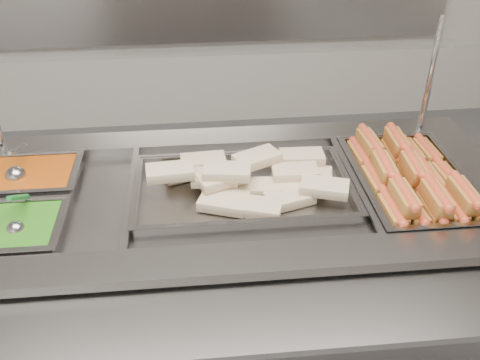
{
  "coord_description": "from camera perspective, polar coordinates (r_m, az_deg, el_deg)",
  "views": [
    {
      "loc": [
        -0.23,
        -0.95,
        1.72
      ],
      "look_at": [
        -0.08,
        0.38,
        0.85
      ],
      "focal_mm": 40.0,
      "sensor_mm": 36.0,
      "label": 1
    }
  ],
  "objects": [
    {
      "name": "pan_hotdogs",
      "position": [
        1.75,
        17.64,
        -0.7
      ],
      "size": [
        0.32,
        0.51,
        0.09
      ],
      "color": "gray",
      "rests_on": "steam_counter"
    },
    {
      "name": "pan_beans",
      "position": [
        1.81,
        -21.25,
        -0.33
      ],
      "size": [
        0.28,
        0.23,
        0.09
      ],
      "color": "gray",
      "rests_on": "steam_counter"
    },
    {
      "name": "tortilla_wraps",
      "position": [
        1.61,
        1.26,
        0.02
      ],
      "size": [
        0.6,
        0.34,
        0.09
      ],
      "color": "tan",
      "rests_on": "pan_wraps"
    },
    {
      "name": "pan_peas",
      "position": [
        1.6,
        -23.31,
        -5.59
      ],
      "size": [
        0.28,
        0.23,
        0.09
      ],
      "color": "gray",
      "rests_on": "steam_counter"
    },
    {
      "name": "steam_counter",
      "position": [
        1.87,
        -1.45,
        -11.48
      ],
      "size": [
        1.76,
        0.79,
        0.84
      ],
      "color": "slate",
      "rests_on": "ground"
    },
    {
      "name": "ladle",
      "position": [
        1.79,
        -22.76,
        0.56
      ],
      "size": [
        0.07,
        0.19,
        0.12
      ],
      "color": "#A6A7AB",
      "rests_on": "pan_beans"
    },
    {
      "name": "hotdogs_in_buns",
      "position": [
        1.72,
        17.71,
        0.36
      ],
      "size": [
        0.29,
        0.49,
        0.11
      ],
      "color": "#A26022",
      "rests_on": "pan_hotdogs"
    },
    {
      "name": "serving_spoon",
      "position": [
        1.56,
        -22.74,
        -4.33
      ],
      "size": [
        0.05,
        0.17,
        0.13
      ],
      "color": "#A6A7AB",
      "rests_on": "pan_peas"
    },
    {
      "name": "sneeze_guard",
      "position": [
        1.63,
        -2.39,
        13.22
      ],
      "size": [
        1.54,
        0.29,
        0.41
      ],
      "color": "silver",
      "rests_on": "steam_counter"
    },
    {
      "name": "tray_rail",
      "position": [
        1.27,
        0.03,
        -14.3
      ],
      "size": [
        1.67,
        0.37,
        0.05
      ],
      "color": "gray",
      "rests_on": "steam_counter"
    },
    {
      "name": "pan_wraps",
      "position": [
        1.62,
        0.33,
        -1.34
      ],
      "size": [
        0.64,
        0.38,
        0.07
      ],
      "color": "gray",
      "rests_on": "steam_counter"
    }
  ]
}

